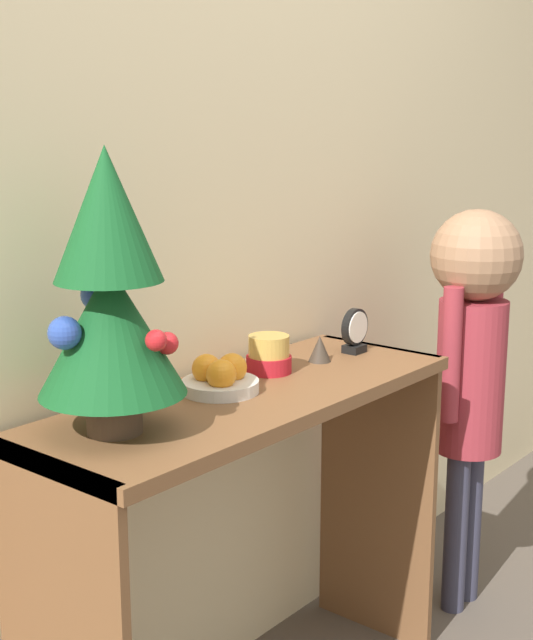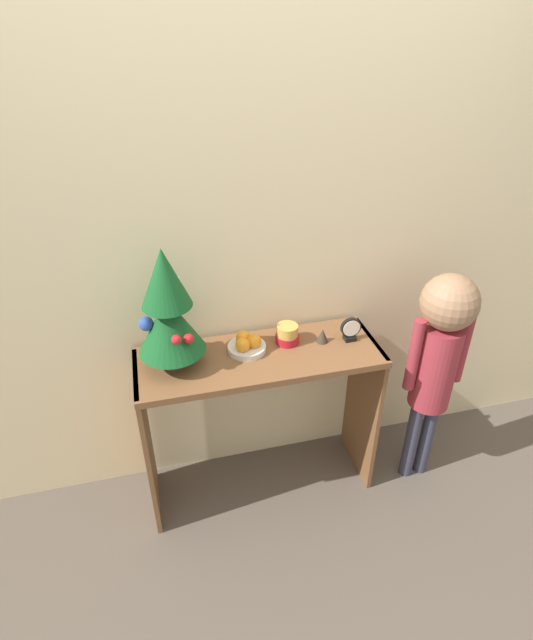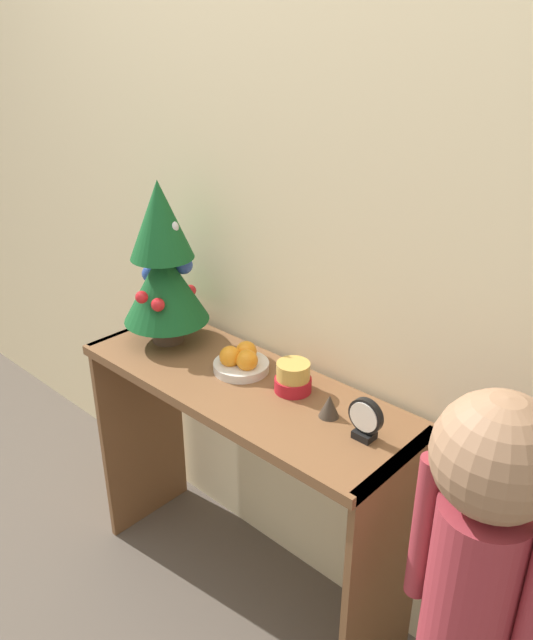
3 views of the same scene
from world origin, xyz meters
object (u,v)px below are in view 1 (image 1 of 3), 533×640
desk_clock (355,331)px  figurine (320,349)px  mini_tree (110,294)px  fruit_bowl (220,378)px  singing_bowl (269,355)px  child_figure (472,343)px

desk_clock → figurine: desk_clock is taller
desk_clock → mini_tree: bearing=179.1°
fruit_bowl → singing_bowl: singing_bowl is taller
desk_clock → child_figure: 0.40m
fruit_bowl → child_figure: 0.84m
singing_bowl → desk_clock: desk_clock is taller
child_figure → singing_bowl: bearing=163.8°
figurine → mini_tree: bearing=-179.5°
mini_tree → figurine: size_ratio=8.26×
figurine → child_figure: (0.49, -0.15, -0.06)m
mini_tree → child_figure: mini_tree is taller
fruit_bowl → desk_clock: bearing=-4.1°
child_figure → fruit_bowl: bearing=168.5°
fruit_bowl → desk_clock: size_ratio=1.47×
fruit_bowl → singing_bowl: size_ratio=1.58×
fruit_bowl → desk_clock: desk_clock is taller
fruit_bowl → mini_tree: bearing=-176.2°
singing_bowl → desk_clock: 0.28m
singing_bowl → child_figure: bearing=-16.2°
mini_tree → child_figure: bearing=-7.4°
mini_tree → singing_bowl: bearing=4.5°
singing_bowl → figurine: bearing=-12.3°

